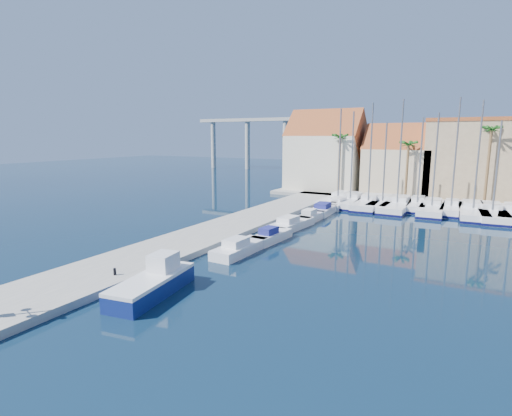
{
  "coord_description": "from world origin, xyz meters",
  "views": [
    {
      "loc": [
        13.03,
        -18.51,
        9.53
      ],
      "look_at": [
        -4.55,
        12.92,
        3.0
      ],
      "focal_mm": 28.0,
      "sensor_mm": 36.0,
      "label": 1
    }
  ],
  "objects": [
    {
      "name": "sailboat_1",
      "position": [
        -2.15,
        35.98,
        0.58
      ],
      "size": [
        3.02,
        10.85,
        12.73
      ],
      "rotation": [
        0.0,
        0.0,
        -0.02
      ],
      "color": "white",
      "rests_on": "ground"
    },
    {
      "name": "palm_2",
      "position": [
        14.0,
        42.0,
        10.02
      ],
      "size": [
        2.6,
        2.6,
        11.15
      ],
      "color": "brown",
      "rests_on": "shore_north"
    },
    {
      "name": "sailboat_0",
      "position": [
        -3.99,
        36.28,
        0.58
      ],
      "size": [
        3.21,
        10.91,
        13.18
      ],
      "rotation": [
        0.0,
        0.0,
        -0.03
      ],
      "color": "white",
      "rests_on": "ground"
    },
    {
      "name": "quay_west",
      "position": [
        -9.0,
        13.5,
        0.25
      ],
      "size": [
        6.0,
        77.0,
        0.5
      ],
      "primitive_type": "cube",
      "color": "gray",
      "rests_on": "ground"
    },
    {
      "name": "motorboat_west_1",
      "position": [
        -3.05,
        13.06,
        0.51
      ],
      "size": [
        1.97,
        5.14,
        1.4
      ],
      "rotation": [
        0.0,
        0.0,
        -0.07
      ],
      "color": "white",
      "rests_on": "ground"
    },
    {
      "name": "sailboat_4",
      "position": [
        4.1,
        35.82,
        0.58
      ],
      "size": [
        3.25,
        12.01,
        14.03
      ],
      "rotation": [
        0.0,
        0.0,
        -0.01
      ],
      "color": "white",
      "rests_on": "ground"
    },
    {
      "name": "motorboat_west_0",
      "position": [
        -3.53,
        8.36,
        0.51
      ],
      "size": [
        2.14,
        6.17,
        1.4
      ],
      "rotation": [
        0.0,
        0.0,
        -0.03
      ],
      "color": "white",
      "rests_on": "ground"
    },
    {
      "name": "sailboat_7",
      "position": [
        10.41,
        36.22,
        0.65
      ],
      "size": [
        2.28,
        8.35,
        14.05
      ],
      "rotation": [
        0.0,
        0.0,
        -0.01
      ],
      "color": "white",
      "rests_on": "ground"
    },
    {
      "name": "ground",
      "position": [
        0.0,
        0.0,
        0.0
      ],
      "size": [
        260.0,
        260.0,
        0.0
      ],
      "primitive_type": "plane",
      "color": "black",
      "rests_on": "ground"
    },
    {
      "name": "viaduct",
      "position": [
        -39.07,
        82.0,
        10.25
      ],
      "size": [
        48.0,
        2.2,
        14.45
      ],
      "color": "#9E9E99",
      "rests_on": "ground"
    },
    {
      "name": "motorboat_west_3",
      "position": [
        -3.22,
        23.26,
        0.51
      ],
      "size": [
        1.77,
        5.17,
        1.4
      ],
      "rotation": [
        0.0,
        0.0,
        -0.02
      ],
      "color": "white",
      "rests_on": "ground"
    },
    {
      "name": "sailboat_3",
      "position": [
        2.18,
        36.06,
        0.57
      ],
      "size": [
        2.79,
        9.91,
        11.2
      ],
      "rotation": [
        0.0,
        0.0,
        -0.02
      ],
      "color": "white",
      "rests_on": "ground"
    },
    {
      "name": "motorboat_west_2",
      "position": [
        -3.53,
        18.53,
        0.51
      ],
      "size": [
        2.67,
        6.7,
        1.4
      ],
      "rotation": [
        0.0,
        0.0,
        -0.09
      ],
      "color": "white",
      "rests_on": "ground"
    },
    {
      "name": "building_2",
      "position": [
        13.0,
        48.0,
        6.26
      ],
      "size": [
        14.2,
        10.2,
        11.5
      ],
      "color": "#A08562",
      "rests_on": "shore_north"
    },
    {
      "name": "motorboat_west_5",
      "position": [
        -3.16,
        33.58,
        0.51
      ],
      "size": [
        2.73,
        7.38,
        1.4
      ],
      "rotation": [
        0.0,
        0.0,
        -0.06
      ],
      "color": "white",
      "rests_on": "ground"
    },
    {
      "name": "palm_1",
      "position": [
        4.0,
        42.0,
        8.14
      ],
      "size": [
        2.6,
        2.6,
        9.15
      ],
      "color": "brown",
      "rests_on": "shore_north"
    },
    {
      "name": "sailboat_2",
      "position": [
        0.36,
        35.64,
        0.58
      ],
      "size": [
        3.63,
        11.34,
        13.72
      ],
      "rotation": [
        0.0,
        0.0,
        0.06
      ],
      "color": "white",
      "rests_on": "ground"
    },
    {
      "name": "building_1",
      "position": [
        2.0,
        47.0,
        5.3
      ],
      "size": [
        10.3,
        8.0,
        11.0
      ],
      "color": "#CDB590",
      "rests_on": "shore_north"
    },
    {
      "name": "sailboat_8",
      "position": [
        12.77,
        35.85,
        0.57
      ],
      "size": [
        4.05,
        11.98,
        13.59
      ],
      "rotation": [
        0.0,
        0.0,
        0.08
      ],
      "color": "white",
      "rests_on": "ground"
    },
    {
      "name": "building_0",
      "position": [
        -10.0,
        47.0,
        6.52
      ],
      "size": [
        12.3,
        9.0,
        13.5
      ],
      "color": "beige",
      "rests_on": "shore_north"
    },
    {
      "name": "sailboat_5",
      "position": [
        6.35,
        37.01,
        0.6
      ],
      "size": [
        2.77,
        8.6,
        11.83
      ],
      "rotation": [
        0.0,
        0.0,
        0.06
      ],
      "color": "white",
      "rests_on": "ground"
    },
    {
      "name": "shore_north",
      "position": [
        10.0,
        48.0,
        0.25
      ],
      "size": [
        54.0,
        16.0,
        0.5
      ],
      "primitive_type": "cube",
      "color": "gray",
      "rests_on": "ground"
    },
    {
      "name": "bollard",
      "position": [
        -7.31,
        -1.2,
        0.73
      ],
      "size": [
        0.19,
        0.19,
        0.47
      ],
      "primitive_type": "cylinder",
      "color": "black",
      "rests_on": "quay_west"
    },
    {
      "name": "motorboat_west_4",
      "position": [
        -3.44,
        28.34,
        0.51
      ],
      "size": [
        2.46,
        6.86,
        1.4
      ],
      "rotation": [
        0.0,
        0.0,
        0.04
      ],
      "color": "white",
      "rests_on": "ground"
    },
    {
      "name": "palm_0",
      "position": [
        -6.0,
        42.0,
        9.08
      ],
      "size": [
        2.6,
        2.6,
        10.15
      ],
      "color": "brown",
      "rests_on": "shore_north"
    },
    {
      "name": "sailboat_6",
      "position": [
        8.27,
        35.46,
        0.57
      ],
      "size": [
        3.14,
        10.83,
        12.27
      ],
      "rotation": [
        0.0,
        0.0,
        0.03
      ],
      "color": "white",
      "rests_on": "ground"
    },
    {
      "name": "fishing_boat",
      "position": [
        -3.65,
        -1.44,
        0.75
      ],
      "size": [
        3.12,
        6.74,
        2.27
      ],
      "rotation": [
        0.0,
        0.0,
        0.15
      ],
      "color": "navy",
      "rests_on": "ground"
    },
    {
      "name": "sailboat_9",
      "position": [
        14.75,
        35.61,
        0.55
      ],
      "size": [
        4.05,
        11.83,
        11.24
      ],
      "rotation": [
        0.0,
        0.0,
        0.09
      ],
      "color": "white",
      "rests_on": "ground"
    }
  ]
}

